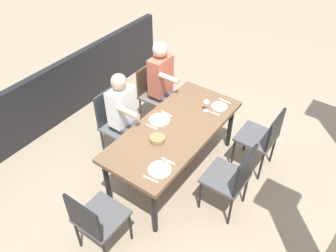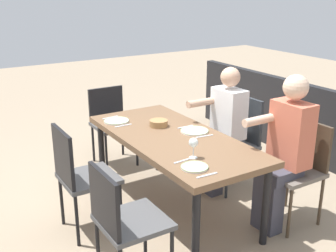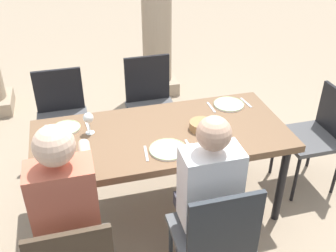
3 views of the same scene
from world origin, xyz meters
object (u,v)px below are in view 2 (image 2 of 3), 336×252
(chair_west_north, at_px, (123,218))
(dining_table, at_px, (173,143))
(chair_mid_north, at_px, (79,173))
(plate_2, at_px, (116,121))
(plate_0, at_px, (195,167))
(chair_west_south, at_px, (298,164))
(diner_man_white, at_px, (222,127))
(wine_glass_0, at_px, (193,143))
(chair_head_east, at_px, (111,120))
(plate_1, at_px, (195,131))
(bread_basket, at_px, (159,123))
(chair_mid_south, at_px, (237,137))
(diner_woman_green, at_px, (284,149))

(chair_west_north, bearing_deg, dining_table, -50.18)
(chair_mid_north, distance_m, plate_2, 0.81)
(plate_0, relative_size, plate_2, 0.83)
(dining_table, distance_m, chair_west_south, 1.09)
(dining_table, bearing_deg, plate_2, 21.99)
(chair_mid_north, relative_size, diner_man_white, 0.74)
(plate_2, bearing_deg, chair_west_north, 156.25)
(wine_glass_0, bearing_deg, chair_head_east, -4.07)
(chair_west_north, bearing_deg, plate_1, -57.06)
(chair_mid_north, distance_m, chair_head_east, 1.48)
(bread_basket, bearing_deg, plate_2, 39.90)
(chair_west_north, relative_size, chair_mid_south, 0.96)
(dining_table, relative_size, diner_woman_green, 1.38)
(wine_glass_0, bearing_deg, chair_west_north, 105.87)
(chair_head_east, bearing_deg, plate_1, -170.52)
(chair_head_east, relative_size, diner_woman_green, 0.66)
(dining_table, xyz_separation_m, diner_man_white, (0.11, -0.64, 0.00))
(diner_man_white, distance_m, plate_0, 1.16)
(diner_woman_green, xyz_separation_m, bread_basket, (0.98, 0.62, 0.05))
(bread_basket, bearing_deg, plate_1, -146.72)
(chair_west_north, distance_m, diner_man_white, 1.69)
(dining_table, relative_size, chair_head_east, 2.11)
(chair_mid_south, xyz_separation_m, wine_glass_0, (-0.60, 0.97, 0.33))
(plate_1, bearing_deg, dining_table, 87.52)
(dining_table, distance_m, diner_man_white, 0.65)
(plate_1, bearing_deg, chair_mid_south, -79.25)
(chair_head_east, xyz_separation_m, plate_0, (-1.99, 0.23, 0.23))
(diner_woman_green, bearing_deg, plate_0, 87.62)
(plate_2, bearing_deg, chair_mid_south, -115.34)
(wine_glass_0, bearing_deg, bread_basket, -11.17)
(chair_mid_south, xyz_separation_m, plate_0, (-0.76, 1.07, 0.21))
(chair_west_north, bearing_deg, chair_mid_north, 0.36)
(chair_mid_north, xyz_separation_m, diner_woman_green, (-0.80, -1.49, 0.17))
(chair_west_south, bearing_deg, plate_0, 87.88)
(chair_mid_north, bearing_deg, plate_2, -48.53)
(diner_woman_green, distance_m, plate_0, 0.88)
(plate_0, bearing_deg, plate_2, 1.00)
(diner_man_white, xyz_separation_m, plate_1, (-0.12, 0.42, 0.07))
(diner_woman_green, bearing_deg, chair_mid_south, -13.55)
(dining_table, xyz_separation_m, chair_mid_south, (0.11, -0.84, -0.14))
(dining_table, xyz_separation_m, chair_west_south, (-0.69, -0.83, -0.14))
(chair_mid_south, xyz_separation_m, chair_head_east, (1.22, 0.84, -0.01))
(chair_west_north, bearing_deg, chair_head_east, -22.34)
(diner_woman_green, relative_size, plate_2, 5.42)
(chair_mid_north, relative_size, plate_0, 4.59)
(dining_table, relative_size, plate_0, 9.04)
(chair_west_north, bearing_deg, diner_woman_green, -89.89)
(dining_table, height_order, diner_woman_green, diner_woman_green)
(plate_0, height_order, plate_2, same)
(chair_head_east, bearing_deg, plate_0, 173.40)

